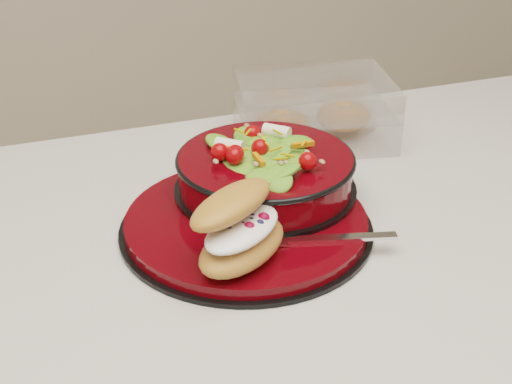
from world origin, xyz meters
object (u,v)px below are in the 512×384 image
object	(u,v)px
dinner_plate	(247,224)
croissant	(240,228)
salad_bowl	(265,166)
pastry_box	(313,111)
fork	(319,239)

from	to	relation	value
dinner_plate	croissant	world-z (taller)	croissant
salad_bowl	pastry_box	bearing A→B (deg)	50.13
fork	croissant	bearing A→B (deg)	104.89
salad_bowl	croissant	size ratio (longest dim) A/B	1.58
dinner_plate	salad_bowl	xyz separation A→B (m)	(0.04, 0.05, 0.05)
pastry_box	fork	bearing A→B (deg)	-100.64
croissant	fork	bearing A→B (deg)	-37.53
croissant	pastry_box	world-z (taller)	croissant
croissant	fork	xyz separation A→B (m)	(0.09, 0.00, -0.04)
fork	pastry_box	xyz separation A→B (m)	(0.12, 0.30, 0.02)
croissant	salad_bowl	bearing A→B (deg)	21.71
dinner_plate	salad_bowl	bearing A→B (deg)	50.79
dinner_plate	salad_bowl	size ratio (longest dim) A/B	1.32
croissant	pastry_box	bearing A→B (deg)	16.29
salad_bowl	pastry_box	size ratio (longest dim) A/B	0.90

